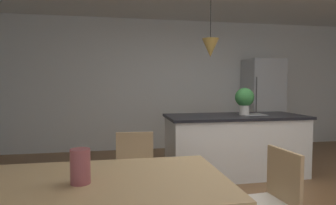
% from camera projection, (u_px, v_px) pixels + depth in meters
% --- Properties ---
extents(wall_back_kitchen, '(10.00, 0.12, 2.70)m').
position_uv_depth(wall_back_kitchen, '(184.00, 85.00, 6.14)').
color(wall_back_kitchen, silver).
rests_on(wall_back_kitchen, ground_plane).
extents(dining_table, '(2.06, 1.03, 0.73)m').
position_uv_depth(dining_table, '(72.00, 191.00, 1.86)').
color(dining_table, tan).
rests_on(dining_table, ground_plane).
extents(chair_kitchen_end, '(0.43, 0.43, 0.87)m').
position_uv_depth(chair_kitchen_end, '(268.00, 203.00, 2.13)').
color(chair_kitchen_end, tan).
rests_on(chair_kitchen_end, ground_plane).
extents(chair_far_right, '(0.43, 0.43, 0.87)m').
position_uv_depth(chair_far_right, '(135.00, 174.00, 2.82)').
color(chair_far_right, tan).
rests_on(chair_far_right, ground_plane).
extents(kitchen_island, '(2.06, 0.88, 0.91)m').
position_uv_depth(kitchen_island, '(235.00, 144.00, 4.29)').
color(kitchen_island, white).
rests_on(kitchen_island, ground_plane).
extents(refrigerator, '(0.72, 0.67, 1.89)m').
position_uv_depth(refrigerator, '(262.00, 104.00, 6.07)').
color(refrigerator, '#B2B5B7').
rests_on(refrigerator, ground_plane).
extents(pendant_over_island_main, '(0.25, 0.25, 0.95)m').
position_uv_depth(pendant_over_island_main, '(210.00, 48.00, 4.12)').
color(pendant_over_island_main, black).
extents(potted_plant_on_island, '(0.28, 0.28, 0.41)m').
position_uv_depth(potted_plant_on_island, '(245.00, 99.00, 4.27)').
color(potted_plant_on_island, beige).
rests_on(potted_plant_on_island, kitchen_island).
extents(vase_on_dining_table, '(0.13, 0.13, 0.22)m').
position_uv_depth(vase_on_dining_table, '(80.00, 166.00, 1.82)').
color(vase_on_dining_table, '#994C51').
rests_on(vase_on_dining_table, dining_table).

